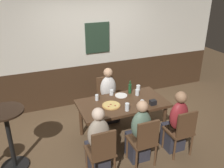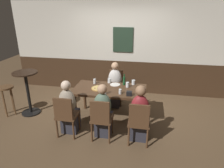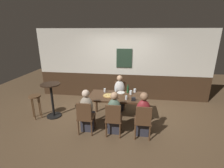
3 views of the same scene
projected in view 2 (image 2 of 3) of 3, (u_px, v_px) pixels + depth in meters
The scene contains 23 objects.
ground_plane at pixel (110, 118), 4.77m from camera, with size 12.00×12.00×0.00m, color brown.
wall_back at pixel (120, 49), 5.81m from camera, with size 6.40×0.13×2.60m.
dining_table at pixel (110, 92), 4.53m from camera, with size 1.61×0.85×0.74m.
chair_right_near at pixel (139, 121), 3.70m from camera, with size 0.40×0.40×0.88m.
chair_mid_far at pixel (116, 85), 5.36m from camera, with size 0.40×0.40×0.88m.
chair_mid_near at pixel (101, 117), 3.82m from camera, with size 0.40×0.40×0.88m.
chair_left_near at pixel (66, 114), 3.94m from camera, with size 0.40×0.40×0.88m.
person_right_near at pixel (139, 117), 3.86m from camera, with size 0.34×0.37×1.15m.
person_mid_far at pixel (115, 88), 5.22m from camera, with size 0.34×0.37×1.15m.
person_mid_near at pixel (103, 114), 3.98m from camera, with size 0.34×0.37×1.12m.
person_left_near at pixel (69, 111), 4.09m from camera, with size 0.34×0.37×1.15m.
pizza at pixel (99, 88), 4.49m from camera, with size 0.32×0.32×0.03m.
pint_glass_amber at pixel (120, 92), 4.22m from camera, with size 0.06×0.06×0.11m.
tumbler_short at pixel (104, 91), 4.21m from camera, with size 0.07×0.07×0.14m.
highball_clear at pixel (109, 81), 4.82m from camera, with size 0.08×0.08×0.10m.
tumbler_water at pixel (95, 82), 4.78m from camera, with size 0.06×0.06×0.11m.
pint_glass_pale at pixel (127, 85), 4.57m from camera, with size 0.08×0.08×0.12m.
beer_glass_half at pixel (133, 83), 4.72m from camera, with size 0.08×0.08×0.11m.
beer_bottle_green at pixel (124, 81), 4.68m from camera, with size 0.06×0.06×0.26m.
plate_white_large at pixel (115, 85), 4.71m from camera, with size 0.23×0.23×0.01m, color white.
condiment_caddy at pixel (129, 93), 4.15m from camera, with size 0.11×0.09×0.09m, color black.
side_bar_table at pixel (28, 90), 4.76m from camera, with size 0.56×0.56×1.05m.
bar_stool at pixel (7, 93), 4.72m from camera, with size 0.34×0.34×0.72m.
Camera 2 is at (0.79, -4.08, 2.48)m, focal length 32.53 mm.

